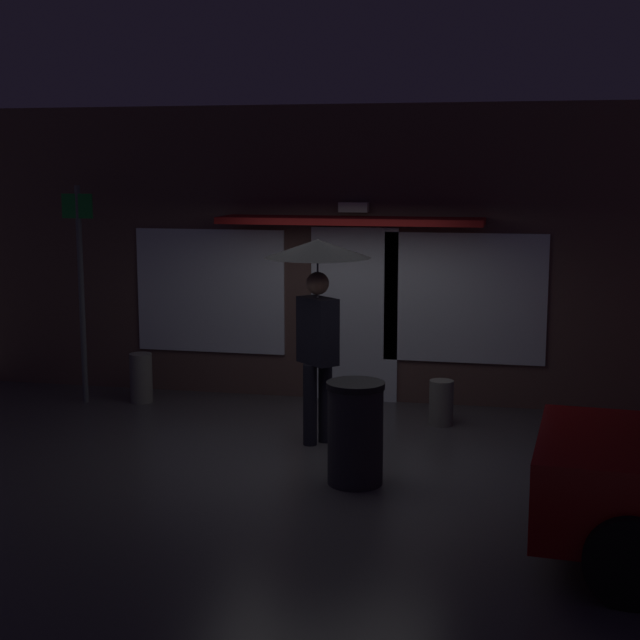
{
  "coord_description": "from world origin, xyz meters",
  "views": [
    {
      "loc": [
        2.03,
        -9.33,
        2.96
      ],
      "look_at": [
        -0.03,
        0.24,
        1.35
      ],
      "focal_mm": 52.86,
      "sensor_mm": 36.0,
      "label": 1
    }
  ],
  "objects_px": {
    "person_with_umbrella": "(318,284)",
    "trash_bin": "(355,433)",
    "sidewalk_bollard": "(441,403)",
    "sidewalk_bollard_2": "(141,378)",
    "street_sign_post": "(81,282)"
  },
  "relations": [
    {
      "from": "person_with_umbrella",
      "to": "sidewalk_bollard_2",
      "type": "height_order",
      "value": "person_with_umbrella"
    },
    {
      "from": "sidewalk_bollard_2",
      "to": "trash_bin",
      "type": "distance_m",
      "value": 4.01
    },
    {
      "from": "street_sign_post",
      "to": "trash_bin",
      "type": "distance_m",
      "value": 4.62
    },
    {
      "from": "sidewalk_bollard_2",
      "to": "trash_bin",
      "type": "relative_size",
      "value": 0.64
    },
    {
      "from": "sidewalk_bollard",
      "to": "trash_bin",
      "type": "bearing_deg",
      "value": -105.76
    },
    {
      "from": "person_with_umbrella",
      "to": "trash_bin",
      "type": "bearing_deg",
      "value": 159.76
    },
    {
      "from": "sidewalk_bollard_2",
      "to": "street_sign_post",
      "type": "bearing_deg",
      "value": -168.63
    },
    {
      "from": "sidewalk_bollard",
      "to": "sidewalk_bollard_2",
      "type": "bearing_deg",
      "value": 176.08
    },
    {
      "from": "sidewalk_bollard",
      "to": "trash_bin",
      "type": "xyz_separation_m",
      "value": [
        -0.62,
        -2.19,
        0.23
      ]
    },
    {
      "from": "person_with_umbrella",
      "to": "trash_bin",
      "type": "distance_m",
      "value": 1.82
    },
    {
      "from": "street_sign_post",
      "to": "sidewalk_bollard",
      "type": "bearing_deg",
      "value": -1.53
    },
    {
      "from": "street_sign_post",
      "to": "sidewalk_bollard",
      "type": "xyz_separation_m",
      "value": [
        4.48,
        -0.12,
        -1.27
      ]
    },
    {
      "from": "person_with_umbrella",
      "to": "street_sign_post",
      "type": "distance_m",
      "value": 3.44
    },
    {
      "from": "sidewalk_bollard",
      "to": "trash_bin",
      "type": "distance_m",
      "value": 2.29
    },
    {
      "from": "sidewalk_bollard",
      "to": "person_with_umbrella",
      "type": "bearing_deg",
      "value": -140.93
    }
  ]
}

